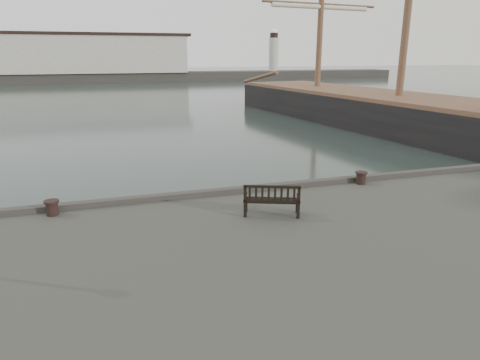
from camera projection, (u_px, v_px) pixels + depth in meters
The scene contains 6 objects.
ground at pixel (234, 234), 14.92m from camera, with size 400.00×400.00×0.00m, color black.
breakwater at pixel (98, 62), 96.61m from camera, with size 140.00×9.50×12.20m.
bench at pixel (272, 205), 12.27m from camera, with size 1.70×1.10×0.92m.
bollard_left at pixel (52, 208), 12.29m from camera, with size 0.42×0.42×0.44m, color black.
bollard_right at pixel (361, 178), 15.28m from camera, with size 0.42×0.42×0.44m, color black.
tall_ship_main at pixel (396, 120), 35.61m from camera, with size 13.49×42.51×31.34m.
Camera 1 is at (-3.92, -13.21, 6.02)m, focal length 32.00 mm.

